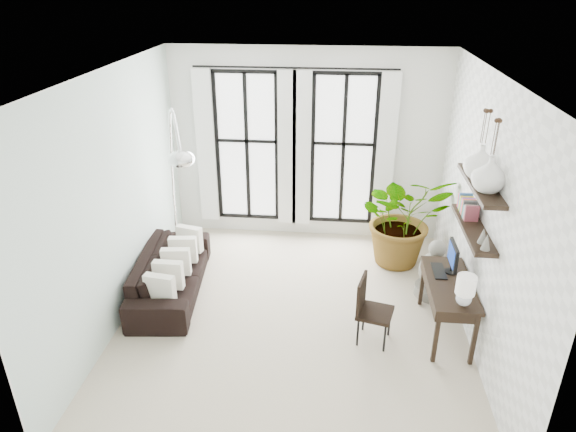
# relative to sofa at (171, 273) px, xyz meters

# --- Properties ---
(floor) EXTENTS (5.00, 5.00, 0.00)m
(floor) POSITION_rel_sofa_xyz_m (1.80, -0.44, -0.31)
(floor) COLOR #C2B39A
(floor) RESTS_ON ground
(ceiling) EXTENTS (5.00, 5.00, 0.00)m
(ceiling) POSITION_rel_sofa_xyz_m (1.80, -0.44, 2.89)
(ceiling) COLOR white
(ceiling) RESTS_ON wall_back
(wall_left) EXTENTS (0.00, 5.00, 5.00)m
(wall_left) POSITION_rel_sofa_xyz_m (-0.45, -0.44, 1.29)
(wall_left) COLOR silver
(wall_left) RESTS_ON floor
(wall_right) EXTENTS (0.00, 5.00, 5.00)m
(wall_right) POSITION_rel_sofa_xyz_m (4.05, -0.44, 1.29)
(wall_right) COLOR white
(wall_right) RESTS_ON floor
(wall_back) EXTENTS (4.50, 0.00, 4.50)m
(wall_back) POSITION_rel_sofa_xyz_m (1.80, 2.06, 1.29)
(wall_back) COLOR white
(wall_back) RESTS_ON floor
(windows) EXTENTS (3.26, 0.13, 2.65)m
(windows) POSITION_rel_sofa_xyz_m (1.60, 1.99, 1.25)
(windows) COLOR white
(windows) RESTS_ON wall_back
(wall_shelves) EXTENTS (0.25, 1.30, 0.60)m
(wall_shelves) POSITION_rel_sofa_xyz_m (3.91, -0.53, 1.42)
(wall_shelves) COLOR black
(wall_shelves) RESTS_ON wall_right
(sofa) EXTENTS (1.02, 2.18, 0.62)m
(sofa) POSITION_rel_sofa_xyz_m (0.00, 0.00, 0.00)
(sofa) COLOR black
(sofa) RESTS_ON floor
(throw_pillows) EXTENTS (0.40, 1.52, 0.40)m
(throw_pillows) POSITION_rel_sofa_xyz_m (0.10, -0.00, 0.19)
(throw_pillows) COLOR white
(throw_pillows) RESTS_ON sofa
(plant) EXTENTS (1.61, 1.47, 1.54)m
(plant) POSITION_rel_sofa_xyz_m (3.36, 1.21, 0.46)
(plant) COLOR #2D7228
(plant) RESTS_ON floor
(desk) EXTENTS (0.54, 1.27, 1.14)m
(desk) POSITION_rel_sofa_xyz_m (3.75, -0.62, 0.40)
(desk) COLOR black
(desk) RESTS_ON floor
(desk_chair) EXTENTS (0.50, 0.50, 0.87)m
(desk_chair) POSITION_rel_sofa_xyz_m (2.77, -0.81, 0.19)
(desk_chair) COLOR black
(desk_chair) RESTS_ON floor
(arc_lamp) EXTENTS (0.77, 1.04, 2.61)m
(arc_lamp) POSITION_rel_sofa_xyz_m (0.10, 0.38, 1.66)
(arc_lamp) COLOR silver
(arc_lamp) RESTS_ON floor
(buddha) EXTENTS (0.49, 0.49, 0.88)m
(buddha) POSITION_rel_sofa_xyz_m (3.73, 0.28, 0.06)
(buddha) COLOR gray
(buddha) RESTS_ON floor
(vase_a) EXTENTS (0.37, 0.37, 0.38)m
(vase_a) POSITION_rel_sofa_xyz_m (3.91, -0.82, 1.96)
(vase_a) COLOR white
(vase_a) RESTS_ON shelf_upper
(vase_b) EXTENTS (0.37, 0.37, 0.38)m
(vase_b) POSITION_rel_sofa_xyz_m (3.91, -0.42, 1.96)
(vase_b) COLOR white
(vase_b) RESTS_ON shelf_upper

